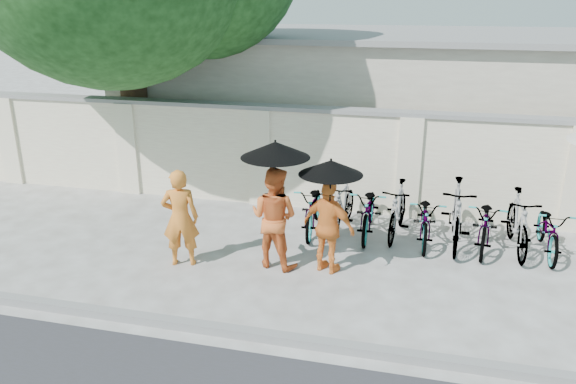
# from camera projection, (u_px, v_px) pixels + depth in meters

# --- Properties ---
(ground) EXTENTS (80.00, 80.00, 0.00)m
(ground) POSITION_uv_depth(u_px,v_px,m) (266.00, 275.00, 8.82)
(ground) COLOR #B9B9B9
(kerb) EXTENTS (40.00, 0.16, 0.12)m
(kerb) POSITION_uv_depth(u_px,v_px,m) (230.00, 331.00, 7.24)
(kerb) COLOR gray
(kerb) RESTS_ON ground
(compound_wall) EXTENTS (20.00, 0.30, 2.00)m
(compound_wall) POSITION_uv_depth(u_px,v_px,m) (358.00, 163.00, 11.19)
(compound_wall) COLOR #F1EBCB
(compound_wall) RESTS_ON ground
(building_behind) EXTENTS (14.00, 6.00, 3.20)m
(building_behind) POSITION_uv_depth(u_px,v_px,m) (417.00, 102.00, 14.25)
(building_behind) COLOR beige
(building_behind) RESTS_ON ground
(monk_left) EXTENTS (0.67, 0.54, 1.61)m
(monk_left) POSITION_uv_depth(u_px,v_px,m) (180.00, 218.00, 8.94)
(monk_left) COLOR orange
(monk_left) RESTS_ON ground
(monk_center) EXTENTS (0.93, 0.80, 1.66)m
(monk_center) POSITION_uv_depth(u_px,v_px,m) (274.00, 217.00, 8.89)
(monk_center) COLOR #D46229
(monk_center) RESTS_ON ground
(parasol_center) EXTENTS (1.06, 1.06, 1.15)m
(parasol_center) POSITION_uv_depth(u_px,v_px,m) (275.00, 150.00, 8.44)
(parasol_center) COLOR black
(parasol_center) RESTS_ON ground
(monk_right) EXTENTS (0.96, 0.67, 1.52)m
(monk_right) POSITION_uv_depth(u_px,v_px,m) (329.00, 227.00, 8.71)
(monk_right) COLOR orange
(monk_right) RESTS_ON ground
(parasol_right) EXTENTS (0.97, 0.97, 1.00)m
(parasol_right) POSITION_uv_depth(u_px,v_px,m) (331.00, 167.00, 8.30)
(parasol_right) COLOR black
(parasol_right) RESTS_ON ground
(bike_0) EXTENTS (0.74, 1.80, 0.92)m
(bike_0) POSITION_uv_depth(u_px,v_px,m) (314.00, 208.00, 10.34)
(bike_0) COLOR gray
(bike_0) RESTS_ON ground
(bike_1) EXTENTS (0.63, 1.64, 0.96)m
(bike_1) POSITION_uv_depth(u_px,v_px,m) (343.00, 205.00, 10.40)
(bike_1) COLOR gray
(bike_1) RESTS_ON ground
(bike_2) EXTENTS (0.64, 1.79, 0.94)m
(bike_2) POSITION_uv_depth(u_px,v_px,m) (369.00, 210.00, 10.19)
(bike_2) COLOR gray
(bike_2) RESTS_ON ground
(bike_3) EXTENTS (0.66, 1.71, 1.00)m
(bike_3) POSITION_uv_depth(u_px,v_px,m) (398.00, 210.00, 10.10)
(bike_3) COLOR gray
(bike_3) RESTS_ON ground
(bike_4) EXTENTS (0.63, 1.71, 0.89)m
(bike_4) POSITION_uv_depth(u_px,v_px,m) (426.00, 219.00, 9.86)
(bike_4) COLOR gray
(bike_4) RESTS_ON ground
(bike_5) EXTENTS (0.58, 1.92, 1.15)m
(bike_5) POSITION_uv_depth(u_px,v_px,m) (456.00, 214.00, 9.72)
(bike_5) COLOR gray
(bike_5) RESTS_ON ground
(bike_6) EXTENTS (0.81, 1.79, 0.91)m
(bike_6) POSITION_uv_depth(u_px,v_px,m) (486.00, 224.00, 9.63)
(bike_6) COLOR gray
(bike_6) RESTS_ON ground
(bike_7) EXTENTS (0.57, 1.76, 1.05)m
(bike_7) POSITION_uv_depth(u_px,v_px,m) (518.00, 223.00, 9.49)
(bike_7) COLOR gray
(bike_7) RESTS_ON ground
(bike_8) EXTENTS (0.58, 1.66, 0.87)m
(bike_8) POSITION_uv_depth(u_px,v_px,m) (549.00, 230.00, 9.41)
(bike_8) COLOR gray
(bike_8) RESTS_ON ground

